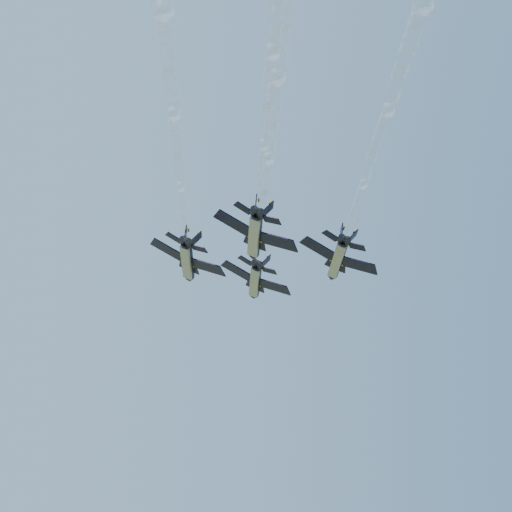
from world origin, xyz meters
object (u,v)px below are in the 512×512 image
object	(u,v)px
jet_lead	(256,281)
jet_right	(338,259)
jet_left	(188,261)
jet_slot	(255,235)

from	to	relation	value
jet_lead	jet_right	size ratio (longest dim) A/B	1.00
jet_lead	jet_left	size ratio (longest dim) A/B	1.00
jet_lead	jet_right	xyz separation A→B (m)	(7.79, -14.21, 0.00)
jet_right	jet_left	bearing A→B (deg)	177.10
jet_lead	jet_slot	distance (m)	21.80
jet_lead	jet_left	world-z (taller)	same
jet_slot	jet_right	bearing A→B (deg)	41.27
jet_lead	jet_right	bearing A→B (deg)	-45.30
jet_left	jet_right	size ratio (longest dim) A/B	1.00
jet_left	jet_slot	bearing A→B (deg)	-50.42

